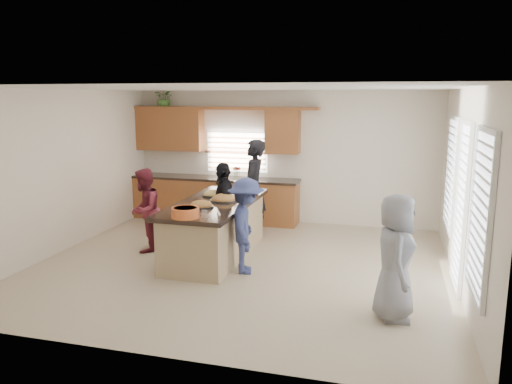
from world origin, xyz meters
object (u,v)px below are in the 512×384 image
(island, at_px, (215,230))
(woman_left_mid, at_px, (144,210))
(woman_left_front, at_px, (224,207))
(salad_bowl, at_px, (185,212))
(woman_left_back, at_px, (253,189))
(woman_right_front, at_px, (395,257))
(woman_right_back, at_px, (246,226))

(island, bearing_deg, woman_left_mid, -177.99)
(woman_left_mid, distance_m, woman_left_front, 1.38)
(salad_bowl, distance_m, woman_left_front, 1.53)
(woman_left_back, distance_m, woman_left_front, 1.03)
(woman_left_mid, distance_m, woman_right_front, 4.53)
(woman_left_mid, height_order, woman_right_back, woman_right_back)
(woman_left_back, xyz_separation_m, woman_left_front, (-0.27, -0.98, -0.16))
(woman_left_front, bearing_deg, woman_left_mid, -100.34)
(woman_left_front, distance_m, woman_right_front, 3.54)
(woman_left_mid, height_order, woman_left_front, woman_left_front)
(island, distance_m, woman_left_mid, 1.32)
(woman_left_back, bearing_deg, island, -16.52)
(island, bearing_deg, woman_right_front, -30.11)
(woman_left_mid, xyz_separation_m, woman_right_back, (2.01, -0.58, 0.01))
(island, xyz_separation_m, woman_right_back, (0.73, -0.62, 0.29))
(woman_left_mid, xyz_separation_m, woman_right_front, (4.21, -1.67, 0.05))
(woman_left_back, distance_m, woman_right_front, 4.01)
(island, bearing_deg, salad_bowl, -91.17)
(island, xyz_separation_m, woman_right_front, (2.92, -1.71, 0.32))
(salad_bowl, height_order, woman_right_front, woman_right_front)
(salad_bowl, xyz_separation_m, woman_left_mid, (-1.26, 1.13, -0.30))
(woman_left_mid, bearing_deg, woman_left_back, 122.63)
(salad_bowl, height_order, woman_right_back, woman_right_back)
(salad_bowl, height_order, woman_left_front, woman_left_front)
(salad_bowl, bearing_deg, woman_right_front, -10.42)
(woman_right_back, bearing_deg, woman_left_back, -2.26)
(island, distance_m, salad_bowl, 1.30)
(island, relative_size, salad_bowl, 6.66)
(woman_left_back, xyz_separation_m, woman_right_front, (2.62, -3.03, -0.16))
(woman_left_mid, relative_size, woman_right_front, 0.94)
(island, relative_size, woman_right_back, 1.83)
(woman_right_front, bearing_deg, woman_left_front, 50.14)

